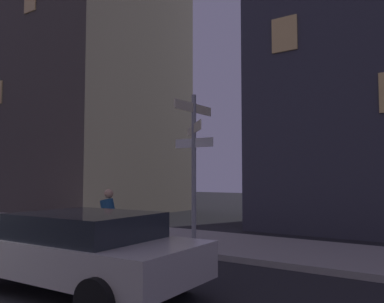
% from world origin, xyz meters
% --- Properties ---
extents(sidewalk_kerb, '(40.00, 3.26, 0.14)m').
position_xyz_m(sidewalk_kerb, '(0.00, 6.95, 0.07)').
color(sidewalk_kerb, '#9E9991').
rests_on(sidewalk_kerb, ground_plane).
extents(signpost, '(1.27, 1.69, 3.95)m').
position_xyz_m(signpost, '(0.99, 6.02, 2.55)').
color(signpost, gray).
rests_on(signpost, sidewalk_kerb).
extents(car_far_oncoming, '(4.50, 2.19, 1.32)m').
position_xyz_m(car_far_oncoming, '(1.53, 1.81, 0.72)').
color(car_far_oncoming, beige).
rests_on(car_far_oncoming, ground_plane).
extents(cyclist, '(1.82, 0.37, 1.61)m').
position_xyz_m(cyclist, '(-0.34, 4.23, 0.75)').
color(cyclist, black).
rests_on(cyclist, ground_plane).
extents(building_left_block, '(10.84, 8.17, 20.06)m').
position_xyz_m(building_left_block, '(-11.66, 12.54, 10.03)').
color(building_left_block, '#4C443D').
rests_on(building_left_block, ground_plane).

